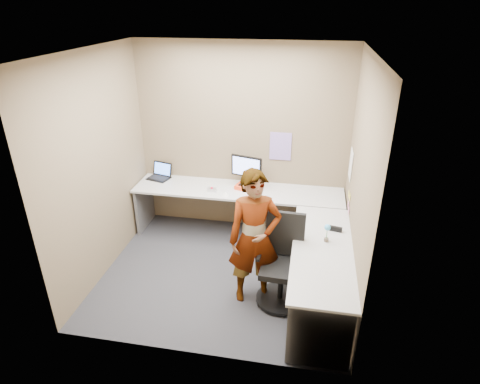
% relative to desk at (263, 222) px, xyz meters
% --- Properties ---
extents(ground, '(3.00, 3.00, 0.00)m').
position_rel_desk_xyz_m(ground, '(-0.44, -0.39, -0.59)').
color(ground, '#29292E').
rests_on(ground, ground).
extents(wall_back, '(3.00, 0.00, 3.00)m').
position_rel_desk_xyz_m(wall_back, '(-0.44, 0.91, 0.76)').
color(wall_back, brown).
rests_on(wall_back, ground).
extents(wall_right, '(0.00, 2.70, 2.70)m').
position_rel_desk_xyz_m(wall_right, '(1.06, -0.39, 0.76)').
color(wall_right, brown).
rests_on(wall_right, ground).
extents(wall_left, '(0.00, 2.70, 2.70)m').
position_rel_desk_xyz_m(wall_left, '(-1.94, -0.39, 0.76)').
color(wall_left, brown).
rests_on(wall_left, ground).
extents(ceiling, '(3.00, 3.00, 0.00)m').
position_rel_desk_xyz_m(ceiling, '(-0.44, -0.39, 2.11)').
color(ceiling, white).
rests_on(ceiling, wall_back).
extents(desk, '(2.98, 2.58, 0.73)m').
position_rel_desk_xyz_m(desk, '(0.00, 0.00, 0.00)').
color(desk, '#ACACAC').
rests_on(desk, ground).
extents(paper_ream, '(0.33, 0.27, 0.06)m').
position_rel_desk_xyz_m(paper_ream, '(-0.33, 0.64, 0.17)').
color(paper_ream, red).
rests_on(paper_ream, desk).
extents(monitor, '(0.44, 0.18, 0.43)m').
position_rel_desk_xyz_m(monitor, '(-0.33, 0.65, 0.45)').
color(monitor, black).
rests_on(monitor, paper_ream).
extents(laptop, '(0.37, 0.33, 0.22)m').
position_rel_desk_xyz_m(laptop, '(-1.66, 0.79, 0.20)').
color(laptop, black).
rests_on(laptop, desk).
extents(trackball_mouse, '(0.12, 0.08, 0.07)m').
position_rel_desk_xyz_m(trackball_mouse, '(-0.78, 0.47, 0.17)').
color(trackball_mouse, '#B7B7BC').
rests_on(trackball_mouse, desk).
extents(origami, '(0.10, 0.10, 0.06)m').
position_rel_desk_xyz_m(origami, '(-0.57, 0.37, 0.17)').
color(origami, white).
rests_on(origami, desk).
extents(stapler, '(0.16, 0.07, 0.05)m').
position_rel_desk_xyz_m(stapler, '(0.89, -0.31, 0.17)').
color(stapler, black).
rests_on(stapler, desk).
extents(flower, '(0.07, 0.07, 0.22)m').
position_rel_desk_xyz_m(flower, '(0.78, -0.55, 0.28)').
color(flower, brown).
rests_on(flower, desk).
extents(calendar_purple, '(0.30, 0.01, 0.40)m').
position_rel_desk_xyz_m(calendar_purple, '(0.11, 0.90, 0.71)').
color(calendar_purple, '#846BB7').
rests_on(calendar_purple, wall_back).
extents(calendar_white, '(0.01, 0.28, 0.38)m').
position_rel_desk_xyz_m(calendar_white, '(1.05, 0.51, 0.66)').
color(calendar_white, white).
rests_on(calendar_white, wall_right).
extents(sticky_note_a, '(0.01, 0.07, 0.07)m').
position_rel_desk_xyz_m(sticky_note_a, '(1.05, 0.16, 0.36)').
color(sticky_note_a, '#F2E059').
rests_on(sticky_note_a, wall_right).
extents(sticky_note_b, '(0.01, 0.07, 0.07)m').
position_rel_desk_xyz_m(sticky_note_b, '(1.05, 0.21, 0.23)').
color(sticky_note_b, pink).
rests_on(sticky_note_b, wall_right).
extents(sticky_note_c, '(0.01, 0.07, 0.07)m').
position_rel_desk_xyz_m(sticky_note_c, '(1.05, 0.09, 0.21)').
color(sticky_note_c, pink).
rests_on(sticky_note_c, wall_right).
extents(sticky_note_d, '(0.01, 0.07, 0.07)m').
position_rel_desk_xyz_m(sticky_note_d, '(1.05, 0.31, 0.33)').
color(sticky_note_d, '#F2E059').
rests_on(sticky_note_d, wall_right).
extents(office_chair, '(0.55, 0.55, 1.04)m').
position_rel_desk_xyz_m(office_chair, '(0.32, -0.72, -0.16)').
color(office_chair, black).
rests_on(office_chair, ground).
extents(person, '(0.67, 0.53, 1.59)m').
position_rel_desk_xyz_m(person, '(-0.00, -0.74, 0.21)').
color(person, '#999399').
rests_on(person, ground).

